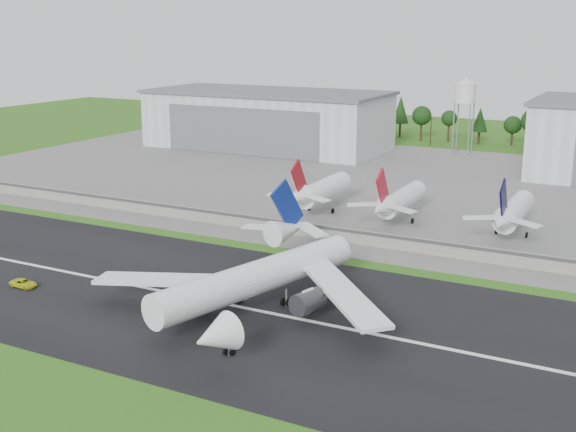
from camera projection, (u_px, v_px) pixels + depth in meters
The scene contains 14 objects.
ground at pixel (206, 327), 118.89m from camera, with size 600.00×600.00×0.00m, color #2C5A15.
runway at pixel (238, 307), 127.46m from camera, with size 320.00×60.00×0.10m, color black.
runway_centerline at pixel (238, 306), 127.45m from camera, with size 220.00×1.00×0.02m, color white.
apron at pixel (424, 188), 221.87m from camera, with size 320.00×150.00×0.10m, color slate.
blast_fence at pixel (340, 234), 165.62m from camera, with size 240.00×0.61×3.50m.
hangar_west at pixel (267, 119), 293.16m from camera, with size 97.00×44.00×23.20m.
water_tower at pixel (465, 91), 273.66m from camera, with size 8.40×8.40×29.40m.
utility_poles at pixel (483, 150), 290.53m from camera, with size 230.00×3.00×12.00m, color black, non-canonical shape.
treeline at pixel (491, 145), 303.41m from camera, with size 320.00×16.00×22.00m, color black, non-canonical shape.
main_airliner at pixel (257, 285), 124.03m from camera, with size 55.06×58.27×18.17m.
ground_vehicle at pixel (24, 283), 136.85m from camera, with size 2.52×5.46×1.52m, color #BECA17.
parked_jet_red_a at pixel (319, 191), 189.95m from camera, with size 7.36×31.29×16.62m.
parked_jet_red_b at pixel (398, 201), 180.20m from camera, with size 7.36×31.29×16.39m.
parked_jet_navy at pixel (512, 213), 167.79m from camera, with size 7.36×31.29×16.52m.
Camera 1 is at (62.85, -91.67, 47.97)m, focal length 45.00 mm.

